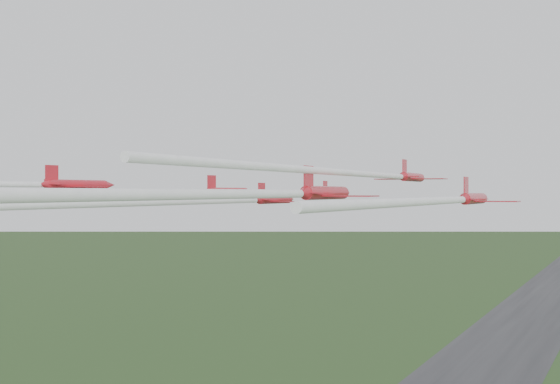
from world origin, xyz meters
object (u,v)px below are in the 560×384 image
at_px(jet_row3_mid, 223,201).
at_px(jet_row3_right, 450,200).
at_px(jet_row2_right, 371,174).
at_px(jet_row2_left, 148,192).
at_px(jet_lead, 311,194).
at_px(jet_row4_right, 287,193).

distance_m(jet_row3_mid, jet_row3_right, 23.76).
bearing_deg(jet_row2_right, jet_row3_right, -41.89).
bearing_deg(jet_row3_mid, jet_row2_right, 31.11).
relative_size(jet_row2_left, jet_row3_right, 1.42).
relative_size(jet_lead, jet_row3_mid, 0.86).
height_order(jet_row3_right, jet_row4_right, jet_row4_right).
distance_m(jet_row2_right, jet_row4_right, 21.63).
height_order(jet_row2_left, jet_row3_mid, jet_row2_left).
relative_size(jet_lead, jet_row2_right, 0.68).
xyz_separation_m(jet_row2_right, jet_row4_right, (0.76, -21.52, -1.98)).
relative_size(jet_row2_left, jet_row4_right, 1.54).
relative_size(jet_row2_right, jet_row3_right, 1.34).
relative_size(jet_row3_mid, jet_row3_right, 1.06).
distance_m(jet_row2_left, jet_row2_right, 28.87).
bearing_deg(jet_row3_mid, jet_row4_right, -44.75).
relative_size(jet_row2_left, jet_row3_mid, 1.34).
bearing_deg(jet_row2_left, jet_row3_mid, -23.46).
bearing_deg(jet_row3_right, jet_row4_right, -128.17).
bearing_deg(jet_row2_left, jet_lead, 58.92).
bearing_deg(jet_row2_right, jet_row4_right, -90.31).
relative_size(jet_lead, jet_row2_left, 0.64).
bearing_deg(jet_row2_right, jet_row3_mid, -149.11).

